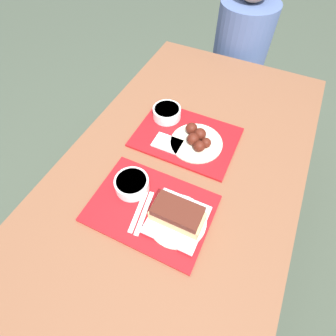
{
  "coord_description": "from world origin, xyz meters",
  "views": [
    {
      "loc": [
        0.21,
        -0.54,
        1.57
      ],
      "look_at": [
        -0.03,
        -0.03,
        0.77
      ],
      "focal_mm": 28.0,
      "sensor_mm": 36.0,
      "label": 1
    }
  ],
  "objects_px": {
    "bowl_coleslaw_far": "(167,112)",
    "wings_plate_far": "(197,139)",
    "tray_near": "(151,208)",
    "brisket_sandwich_plate": "(177,216)",
    "tray_far": "(186,137)",
    "person_seated_across": "(242,41)",
    "bowl_coleslaw_near": "(132,184)"
  },
  "relations": [
    {
      "from": "wings_plate_far",
      "to": "bowl_coleslaw_far",
      "type": "bearing_deg",
      "value": 153.76
    },
    {
      "from": "person_seated_across",
      "to": "bowl_coleslaw_far",
      "type": "bearing_deg",
      "value": -98.21
    },
    {
      "from": "brisket_sandwich_plate",
      "to": "bowl_coleslaw_far",
      "type": "xyz_separation_m",
      "value": [
        -0.25,
        0.44,
        -0.01
      ]
    },
    {
      "from": "tray_near",
      "to": "brisket_sandwich_plate",
      "type": "distance_m",
      "value": 0.11
    },
    {
      "from": "bowl_coleslaw_far",
      "to": "person_seated_across",
      "type": "relative_size",
      "value": 0.18
    },
    {
      "from": "bowl_coleslaw_near",
      "to": "brisket_sandwich_plate",
      "type": "distance_m",
      "value": 0.21
    },
    {
      "from": "tray_near",
      "to": "brisket_sandwich_plate",
      "type": "xyz_separation_m",
      "value": [
        0.1,
        -0.01,
        0.04
      ]
    },
    {
      "from": "bowl_coleslaw_near",
      "to": "person_seated_across",
      "type": "bearing_deg",
      "value": 86.64
    },
    {
      "from": "bowl_coleslaw_near",
      "to": "wings_plate_far",
      "type": "bearing_deg",
      "value": 66.76
    },
    {
      "from": "tray_far",
      "to": "brisket_sandwich_plate",
      "type": "relative_size",
      "value": 2.12
    },
    {
      "from": "brisket_sandwich_plate",
      "to": "wings_plate_far",
      "type": "height_order",
      "value": "brisket_sandwich_plate"
    },
    {
      "from": "bowl_coleslaw_near",
      "to": "brisket_sandwich_plate",
      "type": "relative_size",
      "value": 0.62
    },
    {
      "from": "tray_near",
      "to": "tray_far",
      "type": "xyz_separation_m",
      "value": [
        -0.02,
        0.36,
        0.0
      ]
    },
    {
      "from": "wings_plate_far",
      "to": "tray_near",
      "type": "bearing_deg",
      "value": -95.33
    },
    {
      "from": "brisket_sandwich_plate",
      "to": "tray_far",
      "type": "bearing_deg",
      "value": 108.52
    },
    {
      "from": "bowl_coleslaw_near",
      "to": "bowl_coleslaw_far",
      "type": "bearing_deg",
      "value": 96.92
    },
    {
      "from": "tray_far",
      "to": "bowl_coleslaw_near",
      "type": "distance_m",
      "value": 0.33
    },
    {
      "from": "tray_far",
      "to": "bowl_coleslaw_far",
      "type": "height_order",
      "value": "bowl_coleslaw_far"
    },
    {
      "from": "tray_near",
      "to": "person_seated_across",
      "type": "bearing_deg",
      "value": 91.22
    },
    {
      "from": "tray_far",
      "to": "bowl_coleslaw_near",
      "type": "bearing_deg",
      "value": -103.65
    },
    {
      "from": "tray_far",
      "to": "person_seated_across",
      "type": "relative_size",
      "value": 0.6
    },
    {
      "from": "tray_near",
      "to": "wings_plate_far",
      "type": "bearing_deg",
      "value": 84.67
    },
    {
      "from": "tray_far",
      "to": "tray_near",
      "type": "bearing_deg",
      "value": -86.76
    },
    {
      "from": "bowl_coleslaw_near",
      "to": "person_seated_across",
      "type": "distance_m",
      "value": 1.22
    },
    {
      "from": "bowl_coleslaw_far",
      "to": "person_seated_across",
      "type": "height_order",
      "value": "person_seated_across"
    },
    {
      "from": "bowl_coleslaw_far",
      "to": "bowl_coleslaw_near",
      "type": "bearing_deg",
      "value": -83.08
    },
    {
      "from": "brisket_sandwich_plate",
      "to": "person_seated_across",
      "type": "distance_m",
      "value": 1.27
    },
    {
      "from": "tray_far",
      "to": "brisket_sandwich_plate",
      "type": "bearing_deg",
      "value": -71.48
    },
    {
      "from": "tray_near",
      "to": "tray_far",
      "type": "bearing_deg",
      "value": 93.24
    },
    {
      "from": "bowl_coleslaw_far",
      "to": "wings_plate_far",
      "type": "height_order",
      "value": "wings_plate_far"
    },
    {
      "from": "bowl_coleslaw_near",
      "to": "wings_plate_far",
      "type": "height_order",
      "value": "wings_plate_far"
    },
    {
      "from": "brisket_sandwich_plate",
      "to": "bowl_coleslaw_far",
      "type": "bearing_deg",
      "value": 119.41
    }
  ]
}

